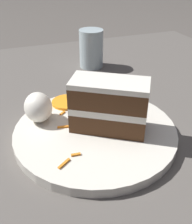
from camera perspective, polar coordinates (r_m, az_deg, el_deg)
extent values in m
plane|color=#4C4742|center=(0.52, -1.28, -5.56)|extent=(6.00, 6.00, 0.00)
cube|color=#56514C|center=(0.51, -1.30, -4.39)|extent=(1.07, 1.12, 0.03)
cylinder|color=silver|center=(0.47, 0.00, -4.18)|extent=(0.29, 0.29, 0.02)
cube|color=#4C2D19|center=(0.46, 2.78, -1.57)|extent=(0.12, 0.14, 0.04)
cube|color=white|center=(0.45, 2.86, 0.98)|extent=(0.12, 0.14, 0.01)
cube|color=#4C2D19|center=(0.44, 2.94, 3.67)|extent=(0.12, 0.14, 0.04)
cube|color=white|center=(0.43, 3.02, 6.30)|extent=(0.12, 0.14, 0.01)
ellipsoid|color=white|center=(0.49, -12.46, 1.02)|extent=(0.06, 0.05, 0.06)
cylinder|color=orange|center=(0.54, -6.44, 2.15)|extent=(0.06, 0.06, 0.01)
cube|color=orange|center=(0.55, 2.82, 2.62)|extent=(0.02, 0.01, 0.00)
cube|color=orange|center=(0.51, -7.32, -0.23)|extent=(0.01, 0.01, 0.00)
cube|color=orange|center=(0.40, -6.97, -11.07)|extent=(0.02, 0.02, 0.00)
cube|color=orange|center=(0.47, -6.70, -3.19)|extent=(0.01, 0.03, 0.00)
cube|color=orange|center=(0.53, 8.57, 1.06)|extent=(0.01, 0.01, 0.00)
cube|color=orange|center=(0.41, -4.41, -9.22)|extent=(0.01, 0.02, 0.00)
cylinder|color=silver|center=(0.75, -1.04, 13.62)|extent=(0.07, 0.07, 0.10)
cylinder|color=silver|center=(0.77, -1.01, 11.20)|extent=(0.06, 0.06, 0.04)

